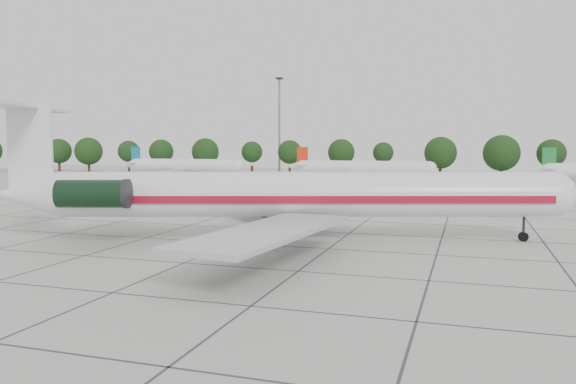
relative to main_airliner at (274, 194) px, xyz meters
name	(u,v)px	position (x,y,z in m)	size (l,w,h in m)	color
ground	(266,229)	(-2.96, 6.27, -3.94)	(260.00, 260.00, 0.00)	#B1B2AA
apron_joints	(309,211)	(-2.96, 21.27, -3.94)	(170.00, 170.00, 0.02)	#383838
main_airliner	(274,194)	(0.00, 0.00, 0.00)	(46.60, 35.60, 11.17)	silver
bg_airliner_b	(184,166)	(-49.43, 76.37, -1.03)	(28.24, 27.20, 7.40)	silver
bg_airliner_c	(362,168)	(-6.36, 74.70, -1.03)	(28.24, 27.20, 7.40)	silver
tree_line	(341,152)	(-14.64, 91.27, 2.04)	(249.86, 8.44, 10.22)	#332114
floodlight_mast	(279,120)	(-32.96, 98.27, 10.34)	(1.60, 1.60, 25.45)	slate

